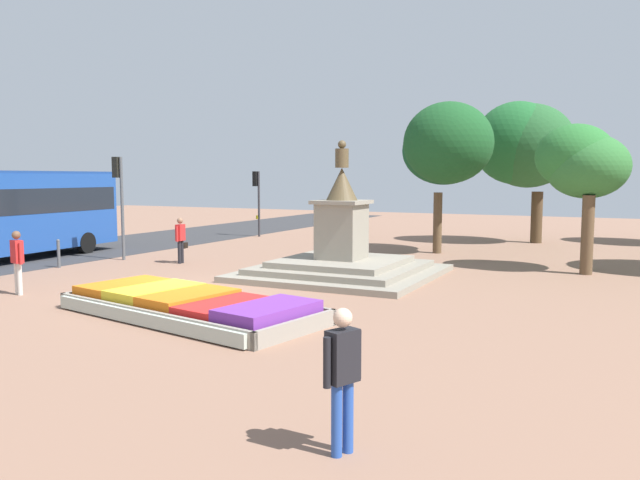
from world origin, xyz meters
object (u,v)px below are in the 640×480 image
pedestrian_near_planter (17,258)px  pedestrian_crossing_plaza (343,370)px  kerb_bollard_mid_b (59,253)px  traffic_light_far_corner (257,192)px  traffic_light_mid_block (119,188)px  flower_planter (188,305)px  statue_monument (342,255)px  pedestrian_with_handbag (181,237)px

pedestrian_near_planter → pedestrian_crossing_plaza: 13.13m
kerb_bollard_mid_b → pedestrian_crossing_plaza: bearing=-31.2°
traffic_light_far_corner → pedestrian_near_planter: 17.61m
traffic_light_far_corner → traffic_light_mid_block: bearing=-88.3°
flower_planter → pedestrian_near_planter: bearing=179.3°
statue_monument → traffic_light_far_corner: bearing=133.1°
traffic_light_far_corner → pedestrian_crossing_plaza: traffic_light_far_corner is taller
statue_monument → pedestrian_crossing_plaza: 13.25m
kerb_bollard_mid_b → pedestrian_near_planter: bearing=-52.4°
flower_planter → traffic_light_mid_block: bearing=141.6°
traffic_light_mid_block → pedestrian_with_handbag: 3.28m
pedestrian_with_handbag → pedestrian_near_planter: pedestrian_near_planter is taller
statue_monument → traffic_light_mid_block: bearing=-178.7°
pedestrian_crossing_plaza → flower_planter: bearing=141.0°
pedestrian_with_handbag → pedestrian_crossing_plaza: (12.10, -12.12, 0.04)m
pedestrian_crossing_plaza → kerb_bollard_mid_b: (-15.28, 9.26, -0.48)m
flower_planter → pedestrian_with_handbag: 9.22m
traffic_light_mid_block → kerb_bollard_mid_b: size_ratio=3.89×
pedestrian_crossing_plaza → kerb_bollard_mid_b: bearing=148.8°
flower_planter → kerb_bollard_mid_b: kerb_bollard_mid_b is taller
traffic_light_mid_block → pedestrian_near_planter: traffic_light_mid_block is taller
traffic_light_far_corner → pedestrian_near_planter: size_ratio=1.99×
flower_planter → statue_monument: 7.09m
statue_monument → traffic_light_far_corner: 14.26m
pedestrian_near_planter → statue_monument: bearing=46.4°
pedestrian_with_handbag → kerb_bollard_mid_b: pedestrian_with_handbag is taller
kerb_bollard_mid_b → traffic_light_mid_block: bearing=79.9°
flower_planter → kerb_bollard_mid_b: bearing=155.0°
traffic_light_mid_block → traffic_light_far_corner: bearing=91.7°
traffic_light_far_corner → pedestrian_crossing_plaza: 27.07m
traffic_light_mid_block → pedestrian_with_handbag: bearing=5.4°
pedestrian_with_handbag → pedestrian_crossing_plaza: bearing=-45.0°
pedestrian_with_handbag → pedestrian_near_planter: bearing=-89.9°
pedestrian_near_planter → kerb_bollard_mid_b: bearing=127.6°
pedestrian_near_planter → kerb_bollard_mid_b: size_ratio=1.72×
traffic_light_far_corner → pedestrian_with_handbag: 10.82m
traffic_light_far_corner → pedestrian_near_planter: traffic_light_far_corner is taller
statue_monument → pedestrian_with_handbag: bearing=179.6°
flower_planter → statue_monument: statue_monument is taller
statue_monument → pedestrian_crossing_plaza: bearing=-65.7°
pedestrian_near_planter → traffic_light_far_corner: bearing=100.0°
statue_monument → traffic_light_far_corner: size_ratio=1.68×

